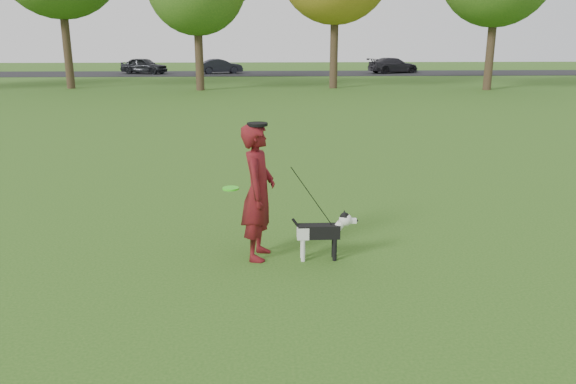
{
  "coord_description": "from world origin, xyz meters",
  "views": [
    {
      "loc": [
        -0.35,
        -8.21,
        3.17
      ],
      "look_at": [
        0.01,
        -0.34,
        0.95
      ],
      "focal_mm": 35.0,
      "sensor_mm": 36.0,
      "label": 1
    }
  ],
  "objects_px": {
    "man": "(258,192)",
    "dog": "(324,230)",
    "car_mid": "(220,66)",
    "car_right": "(393,65)",
    "car_left": "(144,66)"
  },
  "relations": [
    {
      "from": "dog",
      "to": "car_left",
      "type": "bearing_deg",
      "value": 104.73
    },
    {
      "from": "man",
      "to": "dog",
      "type": "xyz_separation_m",
      "value": [
        0.94,
        -0.13,
        -0.54
      ]
    },
    {
      "from": "car_mid",
      "to": "dog",
      "type": "bearing_deg",
      "value": 170.48
    },
    {
      "from": "dog",
      "to": "car_left",
      "type": "height_order",
      "value": "car_left"
    },
    {
      "from": "dog",
      "to": "car_mid",
      "type": "relative_size",
      "value": 0.27
    },
    {
      "from": "car_mid",
      "to": "car_right",
      "type": "distance_m",
      "value": 14.61
    },
    {
      "from": "car_mid",
      "to": "car_right",
      "type": "bearing_deg",
      "value": -105.62
    },
    {
      "from": "man",
      "to": "dog",
      "type": "relative_size",
      "value": 2.06
    },
    {
      "from": "dog",
      "to": "car_mid",
      "type": "xyz_separation_m",
      "value": [
        -4.34,
        40.61,
        0.17
      ]
    },
    {
      "from": "car_left",
      "to": "car_right",
      "type": "xyz_separation_m",
      "value": [
        20.94,
        0.0,
        -0.02
      ]
    },
    {
      "from": "man",
      "to": "car_right",
      "type": "bearing_deg",
      "value": -4.85
    },
    {
      "from": "man",
      "to": "car_mid",
      "type": "distance_m",
      "value": 40.62
    },
    {
      "from": "car_mid",
      "to": "car_right",
      "type": "xyz_separation_m",
      "value": [
        14.61,
        0.0,
        0.04
      ]
    },
    {
      "from": "car_left",
      "to": "car_mid",
      "type": "bearing_deg",
      "value": -70.61
    },
    {
      "from": "man",
      "to": "car_left",
      "type": "bearing_deg",
      "value": 24.15
    }
  ]
}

